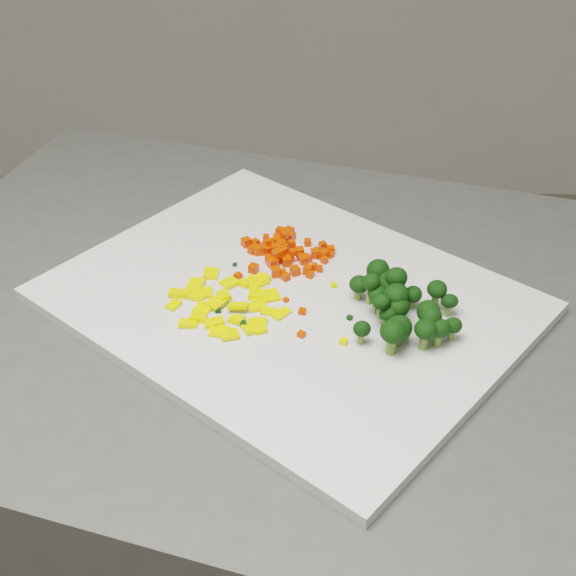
{
  "coord_description": "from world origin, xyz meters",
  "views": [
    {
      "loc": [
        -0.38,
        -0.51,
        1.4
      ],
      "look_at": [
        -0.4,
        0.14,
        0.92
      ],
      "focal_mm": 50.0,
      "sensor_mm": 36.0,
      "label": 1
    }
  ],
  "objects_px": {
    "counter_block": "(295,570)",
    "broccoli_pile": "(395,298)",
    "pepper_pile": "(229,299)",
    "carrot_pile": "(286,245)",
    "cutting_board": "(288,301)"
  },
  "relations": [
    {
      "from": "broccoli_pile",
      "to": "carrot_pile",
      "type": "bearing_deg",
      "value": 134.34
    },
    {
      "from": "cutting_board",
      "to": "pepper_pile",
      "type": "xyz_separation_m",
      "value": [
        -0.06,
        -0.02,
        0.01
      ]
    },
    {
      "from": "cutting_board",
      "to": "broccoli_pile",
      "type": "distance_m",
      "value": 0.11
    },
    {
      "from": "pepper_pile",
      "to": "broccoli_pile",
      "type": "relative_size",
      "value": 0.97
    },
    {
      "from": "broccoli_pile",
      "to": "pepper_pile",
      "type": "bearing_deg",
      "value": 172.95
    },
    {
      "from": "carrot_pile",
      "to": "broccoli_pile",
      "type": "xyz_separation_m",
      "value": [
        0.11,
        -0.11,
        0.01
      ]
    },
    {
      "from": "counter_block",
      "to": "cutting_board",
      "type": "height_order",
      "value": "cutting_board"
    },
    {
      "from": "pepper_pile",
      "to": "broccoli_pile",
      "type": "height_order",
      "value": "broccoli_pile"
    },
    {
      "from": "carrot_pile",
      "to": "broccoli_pile",
      "type": "bearing_deg",
      "value": -45.66
    },
    {
      "from": "counter_block",
      "to": "carrot_pile",
      "type": "height_order",
      "value": "carrot_pile"
    },
    {
      "from": "counter_block",
      "to": "pepper_pile",
      "type": "bearing_deg",
      "value": -165.76
    },
    {
      "from": "pepper_pile",
      "to": "cutting_board",
      "type": "bearing_deg",
      "value": 16.7
    },
    {
      "from": "counter_block",
      "to": "cutting_board",
      "type": "bearing_deg",
      "value": 178.4
    },
    {
      "from": "counter_block",
      "to": "broccoli_pile",
      "type": "relative_size",
      "value": 7.59
    },
    {
      "from": "carrot_pile",
      "to": "broccoli_pile",
      "type": "height_order",
      "value": "broccoli_pile"
    }
  ]
}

